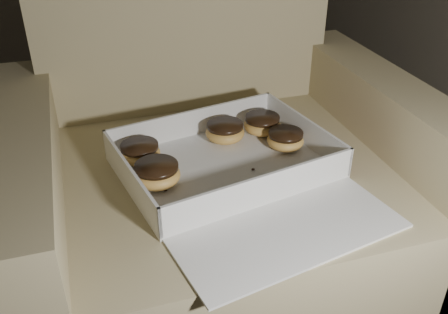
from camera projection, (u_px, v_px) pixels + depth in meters
armchair at (216, 195)px, 1.18m from camera, size 0.90×0.76×0.94m
bakery_box at (236, 172)px, 1.01m from camera, size 0.49×0.55×0.07m
donut_a at (140, 152)px, 1.04m from camera, size 0.09×0.09×0.04m
donut_b at (225, 131)px, 1.12m from camera, size 0.09×0.09×0.04m
donut_c at (157, 174)px, 0.97m from camera, size 0.09×0.09×0.05m
donut_d at (286, 139)px, 1.09m from camera, size 0.08×0.08×0.04m
donut_e at (262, 124)px, 1.15m from camera, size 0.09×0.09×0.04m
crumb_a at (166, 190)px, 0.96m from camera, size 0.01×0.01×0.00m
crumb_b at (253, 169)px, 1.02m from camera, size 0.01×0.01×0.00m
crumb_c at (294, 174)px, 1.01m from camera, size 0.01×0.01×0.00m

